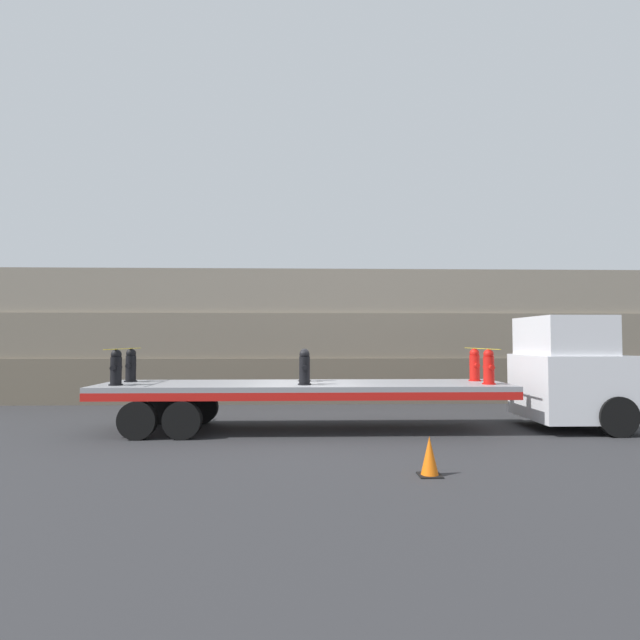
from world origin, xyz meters
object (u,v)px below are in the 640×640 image
object	(u,v)px
fire_hydrant_black_near_0	(116,368)
fire_hydrant_black_near_1	(305,367)
truck_cab	(574,374)
fire_hydrant_black_far_0	(131,366)
fire_hydrant_red_far_2	(475,365)
traffic_cone	(430,456)
fire_hydrant_red_near_2	(489,367)
flatbed_trailer	(277,392)
fire_hydrant_black_far_1	(305,365)

from	to	relation	value
fire_hydrant_black_near_0	fire_hydrant_black_near_1	distance (m)	4.84
truck_cab	fire_hydrant_black_far_0	size ratio (longest dim) A/B	3.33
fire_hydrant_black_near_1	fire_hydrant_red_far_2	bearing A→B (deg)	12.70
fire_hydrant_black_far_0	traffic_cone	world-z (taller)	fire_hydrant_black_far_0
fire_hydrant_red_near_2	fire_hydrant_red_far_2	bearing A→B (deg)	90.00
fire_hydrant_black_far_0	fire_hydrant_red_near_2	size ratio (longest dim) A/B	1.00
fire_hydrant_red_near_2	fire_hydrant_red_far_2	xyz separation A→B (m)	(0.00, 1.09, 0.00)
flatbed_trailer	fire_hydrant_black_far_0	bearing A→B (deg)	172.41
fire_hydrant_black_far_1	fire_hydrant_red_near_2	xyz separation A→B (m)	(4.84, -1.09, 0.00)
traffic_cone	flatbed_trailer	bearing A→B (deg)	123.09
fire_hydrant_black_far_0	fire_hydrant_black_near_0	bearing A→B (deg)	-90.00
truck_cab	traffic_cone	bearing A→B (deg)	-138.49
fire_hydrant_black_near_1	fire_hydrant_red_far_2	world-z (taller)	same
fire_hydrant_red_far_2	fire_hydrant_black_near_0	bearing A→B (deg)	-173.57
fire_hydrant_black_far_0	fire_hydrant_black_far_1	size ratio (longest dim) A/B	1.00
truck_cab	fire_hydrant_red_far_2	world-z (taller)	truck_cab
fire_hydrant_black_near_0	fire_hydrant_red_far_2	distance (m)	9.75
fire_hydrant_red_far_2	traffic_cone	xyz separation A→B (m)	(-2.60, -5.14, -1.37)
flatbed_trailer	fire_hydrant_red_far_2	world-z (taller)	fire_hydrant_red_far_2
fire_hydrant_black_far_0	fire_hydrant_black_far_1	distance (m)	4.84
fire_hydrant_red_near_2	traffic_cone	distance (m)	5.00
fire_hydrant_black_near_0	fire_hydrant_black_far_0	size ratio (longest dim) A/B	1.00
fire_hydrant_black_far_1	traffic_cone	xyz separation A→B (m)	(2.24, -5.14, -1.37)
flatbed_trailer	traffic_cone	distance (m)	5.52
fire_hydrant_black_far_0	fire_hydrant_red_far_2	xyz separation A→B (m)	(9.68, 0.00, 0.00)
flatbed_trailer	fire_hydrant_black_near_1	xyz separation A→B (m)	(0.75, -0.55, 0.68)
traffic_cone	fire_hydrant_black_far_0	bearing A→B (deg)	144.06
fire_hydrant_black_far_1	fire_hydrant_red_far_2	world-z (taller)	same
fire_hydrant_black_near_0	fire_hydrant_red_near_2	bearing A→B (deg)	0.00
fire_hydrant_black_far_0	fire_hydrant_red_far_2	size ratio (longest dim) A/B	1.00
fire_hydrant_black_near_1	traffic_cone	world-z (taller)	fire_hydrant_black_near_1
flatbed_trailer	truck_cab	bearing A→B (deg)	0.00
flatbed_trailer	traffic_cone	bearing A→B (deg)	-56.91
fire_hydrant_black_near_1	fire_hydrant_black_far_1	xyz separation A→B (m)	(0.00, 1.09, 0.00)
fire_hydrant_black_near_0	fire_hydrant_red_near_2	size ratio (longest dim) A/B	1.00
fire_hydrant_black_near_1	flatbed_trailer	bearing A→B (deg)	144.00
fire_hydrant_black_near_1	fire_hydrant_red_far_2	xyz separation A→B (m)	(4.84, 1.09, 0.00)
truck_cab	fire_hydrant_black_far_1	xyz separation A→B (m)	(-7.43, 0.55, 0.21)
fire_hydrant_black_near_0	traffic_cone	world-z (taller)	fire_hydrant_black_near_0
fire_hydrant_red_far_2	fire_hydrant_black_near_1	bearing A→B (deg)	-167.30
fire_hydrant_red_near_2	traffic_cone	size ratio (longest dim) A/B	1.31
fire_hydrant_black_near_0	fire_hydrant_red_near_2	world-z (taller)	same
truck_cab	fire_hydrant_black_far_1	world-z (taller)	truck_cab
flatbed_trailer	fire_hydrant_black_far_0	world-z (taller)	fire_hydrant_black_far_0
fire_hydrant_black_near_0	traffic_cone	size ratio (longest dim) A/B	1.31
truck_cab	fire_hydrant_black_far_1	bearing A→B (deg)	175.80
fire_hydrant_black_far_1	fire_hydrant_black_near_0	bearing A→B (deg)	-167.30
fire_hydrant_red_near_2	fire_hydrant_black_far_0	bearing A→B (deg)	173.57
fire_hydrant_black_near_0	fire_hydrant_black_far_0	bearing A→B (deg)	90.00
truck_cab	traffic_cone	size ratio (longest dim) A/B	4.36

